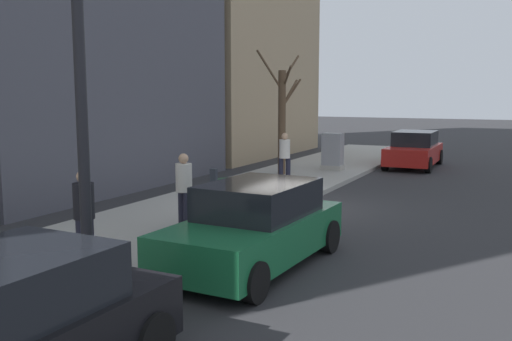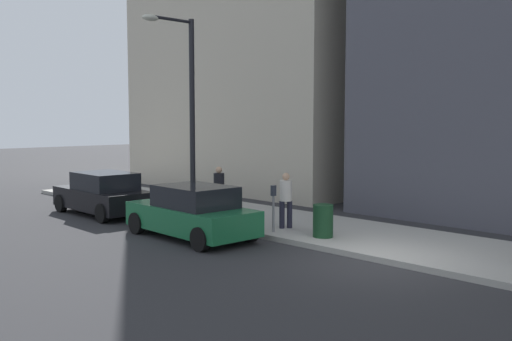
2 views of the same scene
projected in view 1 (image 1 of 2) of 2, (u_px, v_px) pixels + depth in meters
ground_plane at (298, 208)px, 15.60m from camera, size 120.00×120.00×0.00m
sidewalk at (233, 199)px, 16.46m from camera, size 4.00×36.00×0.15m
parked_car_red at (414, 150)px, 24.13m from camera, size 1.95×4.22×1.52m
parked_car_green at (255, 227)px, 10.22m from camera, size 2.06×4.27×1.52m
parking_meter at (214, 193)px, 12.31m from camera, size 0.14×0.10×1.35m
utility_box at (333, 152)px, 22.21m from camera, size 0.83×0.61×1.43m
streetlamp at (92, 31)px, 8.44m from camera, size 1.97×0.32×6.50m
bare_tree at (282, 117)px, 20.80m from camera, size 1.31×2.15×4.49m
trash_bin at (228, 197)px, 13.85m from camera, size 0.56×0.56×0.90m
pedestrian_near_meter at (285, 155)px, 18.96m from camera, size 0.39×0.36×1.66m
pedestrian_midblock at (184, 186)px, 12.47m from camera, size 0.37×0.36×1.66m
pedestrian_far_corner at (84, 212)px, 9.77m from camera, size 0.36×0.40×1.66m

